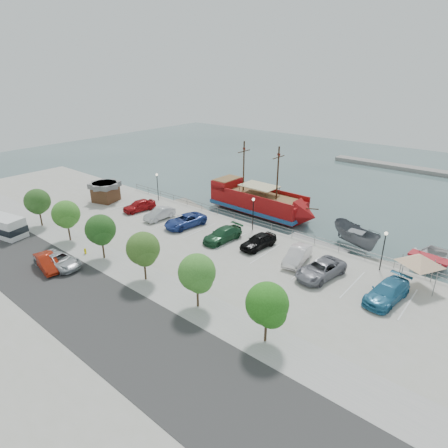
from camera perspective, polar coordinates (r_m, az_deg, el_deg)
The scene contains 35 objects.
ground at distance 43.68m, azimuth -0.67°, elevation -4.74°, with size 160.00×160.00×0.00m, color #395151.
land_slab at distance 33.09m, azimuth -26.03°, elevation -16.73°, with size 100.00×58.00×1.20m, color #A19F91.
street at distance 34.36m, azimuth -18.63°, elevation -12.55°, with size 100.00×8.00×0.04m, color #323232.
sidewalk at distance 37.13m, azimuth -10.82°, elevation -8.78°, with size 100.00×4.00×0.05m, color #9B9B9B.
seawall_railing at distance 48.68m, azimuth 5.27°, elevation 0.15°, with size 50.00×0.06×1.00m.
far_shore at distance 88.08m, azimuth 28.92°, elevation 7.00°, with size 40.00×3.00×0.80m, color #979590.
pirate_ship at distance 54.87m, azimuth 6.20°, elevation 3.11°, with size 17.28×5.12×10.85m.
patrol_boat at distance 47.28m, azimuth 19.42°, elevation -2.06°, with size 2.66×7.06×2.73m, color slate.
speedboat at distance 46.63m, azimuth 28.68°, elevation -4.95°, with size 4.80×6.72×1.39m, color silver.
dock_west at distance 58.29m, azimuth -5.07°, elevation 2.67°, with size 7.45×2.13×0.43m, color gray.
dock_mid at distance 46.91m, azimuth 13.92°, elevation -3.12°, with size 7.69×2.20×0.44m, color gray.
dock_east at distance 44.72m, azimuth 22.35°, elevation -5.66°, with size 6.27×1.79×0.36m, color gray.
shed at distance 60.44m, azimuth -17.63°, elevation 4.77°, with size 4.45×4.45×2.95m.
canopy_tent at distance 39.00m, azimuth 27.90°, elevation -4.15°, with size 5.56×5.56×3.77m.
street_van at distance 42.47m, azimuth -23.98°, elevation -5.09°, with size 2.48×5.39×1.50m, color #A9AEB3.
street_sedan at distance 42.52m, azimuth -25.31°, elevation -5.29°, with size 1.60×4.58×1.51m, color #9F1F0C.
shuttle_bus at distance 53.61m, azimuth -30.94°, elevation -0.19°, with size 7.44×3.98×2.49m.
fire_hydrant at distance 44.32m, azimuth -20.39°, elevation -3.86°, with size 0.25×0.25×0.71m.
lamp_post_left at distance 58.45m, azimuth -10.13°, elevation 6.31°, with size 0.36×0.36×4.28m.
lamp_post_mid at distance 46.80m, azimuth 4.47°, elevation 2.41°, with size 0.36×0.36×4.28m.
lamp_post_right at distance 40.53m, azimuth 23.22°, elevation -2.83°, with size 0.36×0.36×4.28m.
tree_a at distance 53.24m, azimuth -26.55°, elevation 2.96°, with size 3.30×3.20×5.00m.
tree_b at distance 47.18m, azimuth -22.92°, elevation 1.24°, with size 3.30×3.20×5.00m.
tree_c at distance 41.42m, azimuth -18.26°, elevation -0.99°, with size 3.30×3.20×5.00m.
tree_d at distance 36.11m, azimuth -12.16°, elevation -3.89°, with size 3.30×3.20×5.00m.
tree_e at distance 31.46m, azimuth -4.05°, elevation -7.65°, with size 3.30×3.20×5.00m.
tree_f at distance 27.81m, azimuth 6.74°, elevation -12.30°, with size 3.30×3.20×5.00m.
parked_car_a at distance 55.25m, azimuth -12.78°, elevation 2.79°, with size 1.92×4.76×1.62m, color #9E1013.
parked_car_b at distance 51.64m, azimuth -9.80°, elevation 1.54°, with size 1.59×4.57×1.51m, color #B9BABC.
parked_car_c at distance 48.76m, azimuth -5.91°, elevation 0.51°, with size 2.64×5.72×1.59m, color navy.
parked_car_d at distance 44.54m, azimuth -0.23°, elevation -1.62°, with size 2.19×5.38×1.56m, color #1E4E2D.
parked_car_e at distance 42.99m, azimuth 5.26°, elevation -2.61°, with size 1.94×4.81×1.64m, color black.
parked_car_f at distance 40.46m, azimuth 11.13°, elevation -4.69°, with size 1.74×4.98×1.64m, color white.
parked_car_g at distance 38.29m, azimuth 14.50°, elevation -6.72°, with size 2.67×5.80×1.61m, color gray.
parked_car_h at distance 36.61m, azimuth 23.59°, elevation -9.48°, with size 2.32×5.70×1.65m, color teal.
Camera 1 is at (25.09, -29.48, 19.24)m, focal length 30.00 mm.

